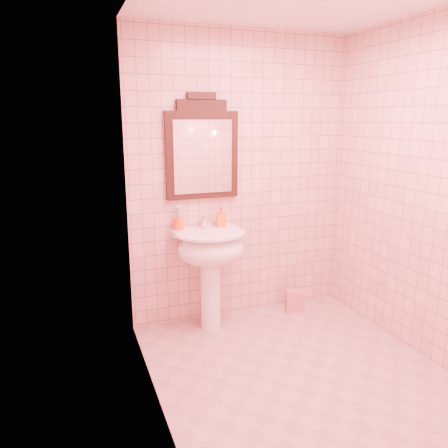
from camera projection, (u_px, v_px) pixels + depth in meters
name	position (u px, v px, depth m)	size (l,w,h in m)	color
floor	(298.00, 373.00, 3.12)	(2.20, 2.20, 0.00)	tan
back_wall	(241.00, 180.00, 3.83)	(2.00, 0.02, 2.50)	beige
pedestal_sink	(211.00, 255.00, 3.63)	(0.58, 0.58, 0.86)	white
faucet	(205.00, 222.00, 3.70)	(0.04, 0.16, 0.11)	white
mirror	(202.00, 151.00, 3.62)	(0.62, 0.06, 0.87)	black
toothbrush_cup	(179.00, 224.00, 3.65)	(0.08, 0.08, 0.19)	#DC4812
soap_dispenser	(221.00, 217.00, 3.74)	(0.08, 0.08, 0.17)	orange
towel	(295.00, 301.00, 4.11)	(0.16, 0.11, 0.20)	#C37472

